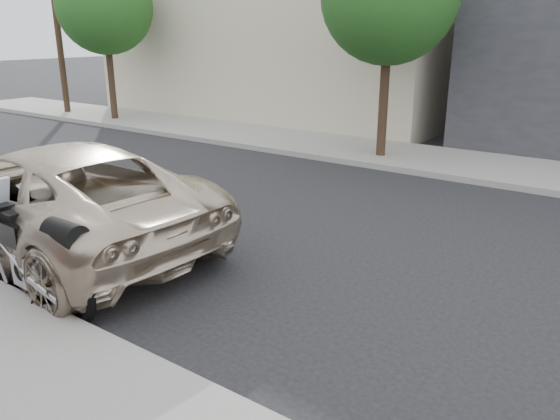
% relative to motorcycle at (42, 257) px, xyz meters
% --- Properties ---
extents(ground, '(120.00, 120.00, 0.00)m').
position_rel_motorcycle_xyz_m(ground, '(-1.84, -3.88, -0.66)').
color(ground, black).
rests_on(ground, ground).
extents(far_sidewalk, '(44.00, 3.00, 0.15)m').
position_rel_motorcycle_xyz_m(far_sidewalk, '(-1.84, -10.38, -0.59)').
color(far_sidewalk, gray).
rests_on(far_sidewalk, ground).
extents(far_building_cream, '(14.00, 11.00, 8.00)m').
position_rel_motorcycle_xyz_m(far_building_cream, '(7.16, -17.38, 3.34)').
color(far_building_cream, '#C3B79C').
rests_on(far_building_cream, ground).
extents(street_tree_right, '(3.40, 3.40, 5.70)m').
position_rel_motorcycle_xyz_m(street_tree_right, '(11.16, -9.88, 3.48)').
color(street_tree_right, '#352418').
rests_on(street_tree_right, far_sidewalk).
extents(utility_pole, '(0.24, 0.24, 6.70)m').
position_rel_motorcycle_xyz_m(utility_pole, '(14.16, -9.88, 2.84)').
color(utility_pole, '#352418').
rests_on(utility_pole, far_sidewalk).
extents(motorcycle, '(2.44, 0.79, 1.54)m').
position_rel_motorcycle_xyz_m(motorcycle, '(0.00, 0.00, 0.00)').
color(motorcycle, black).
rests_on(motorcycle, ground).
extents(minivan, '(6.19, 3.20, 1.67)m').
position_rel_motorcycle_xyz_m(minivan, '(1.66, -1.28, 0.17)').
color(minivan, '#C1AF96').
rests_on(minivan, ground).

